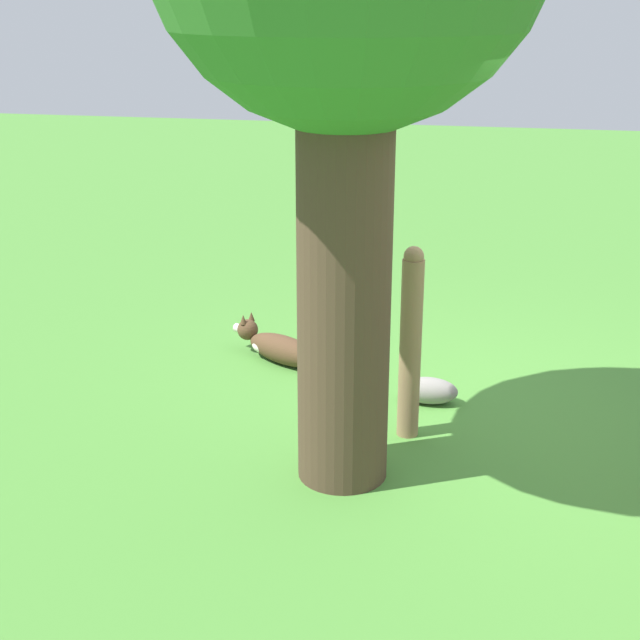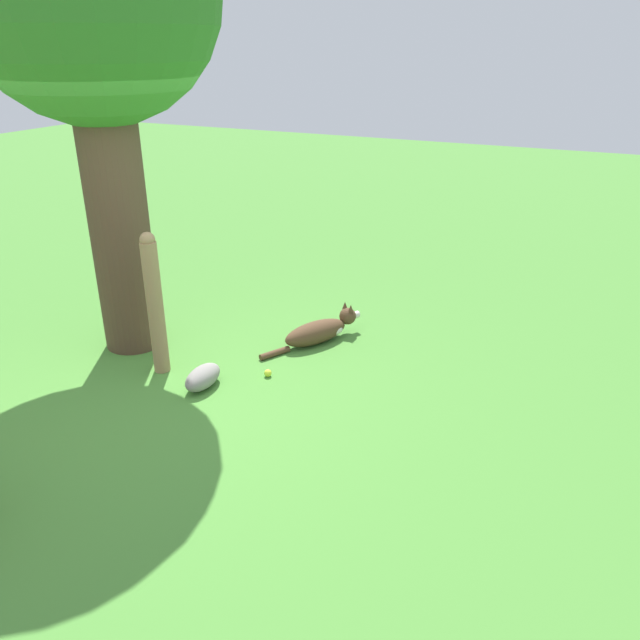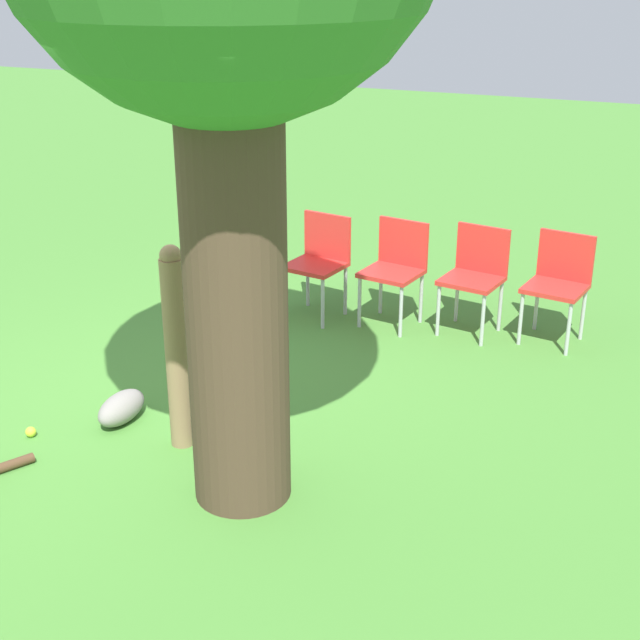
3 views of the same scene
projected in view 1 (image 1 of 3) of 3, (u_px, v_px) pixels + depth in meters
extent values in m
plane|color=#478433|center=(434.00, 422.00, 6.18)|extent=(30.00, 30.00, 0.00)
cylinder|color=#4C3828|center=(344.00, 275.00, 5.08)|extent=(0.55, 0.55, 2.56)
ellipsoid|color=#513823|center=(284.00, 350.00, 7.13)|extent=(0.74, 0.55, 0.23)
ellipsoid|color=silver|center=(266.00, 345.00, 7.26)|extent=(0.32, 0.30, 0.14)
sphere|color=#513823|center=(248.00, 330.00, 7.35)|extent=(0.24, 0.24, 0.17)
cylinder|color=silver|center=(239.00, 328.00, 7.42)|extent=(0.10, 0.10, 0.07)
cone|color=#513823|center=(243.00, 319.00, 7.28)|extent=(0.06, 0.06, 0.08)
cone|color=#513823|center=(251.00, 316.00, 7.35)|extent=(0.06, 0.06, 0.08)
cylinder|color=#513823|center=(330.00, 375.00, 6.87)|extent=(0.31, 0.21, 0.06)
cylinder|color=#937551|center=(410.00, 350.00, 5.80)|extent=(0.14, 0.14, 1.22)
sphere|color=#937551|center=(414.00, 256.00, 5.59)|extent=(0.13, 0.13, 0.13)
sphere|color=#CCE033|center=(381.00, 371.00, 6.92)|extent=(0.07, 0.07, 0.07)
ellipsoid|color=gray|center=(429.00, 390.00, 6.44)|extent=(0.42, 0.22, 0.19)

